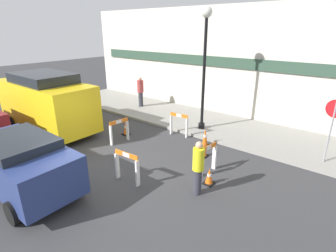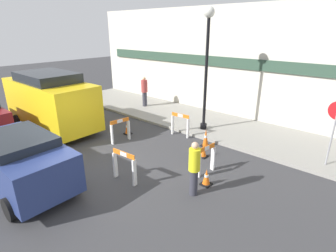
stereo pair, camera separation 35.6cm
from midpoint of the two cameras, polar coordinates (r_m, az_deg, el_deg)
The scene contains 17 objects.
ground_plane at distance 9.28m, azimuth -15.98°, elevation -8.67°, with size 60.00×60.00×0.00m, color #38383A.
sidewalk_slab at distance 13.33m, azimuth 6.83°, elevation 1.32°, with size 18.00×3.53×0.11m.
storefront_facade at distance 14.27m, azimuth 11.61°, elevation 13.46°, with size 18.00×0.22×5.50m.
streetlamp_post at distance 11.34m, azimuth 9.42°, elevation 15.16°, with size 0.44×0.44×5.11m.
stop_sign at distance 9.94m, azimuth 33.46°, elevation 0.46°, with size 0.59×0.16×2.18m.
barricade_0 at distance 8.03m, azimuth -8.22°, elevation -8.46°, with size 0.88×0.20×0.99m.
barricade_1 at distance 8.47m, azimuth 9.50°, elevation -7.08°, with size 0.23×0.76×0.97m.
barricade_2 at distance 11.25m, azimuth 3.59°, elevation 0.42°, with size 0.85×0.22×1.01m.
barricade_3 at distance 10.80m, azimuth -9.42°, elevation -0.79°, with size 0.24×0.87×0.98m.
traffic_cone_0 at distance 8.02m, azimuth 9.63°, elevation -10.98°, with size 0.30×0.30×0.52m.
traffic_cone_1 at distance 10.44m, azimuth 9.17°, elevation -2.61°, with size 0.30×0.30×0.72m.
traffic_cone_2 at distance 11.63m, azimuth -7.96°, elevation -0.36°, with size 0.30×0.30×0.62m.
traffic_cone_3 at distance 9.63m, azimuth 8.74°, elevation -5.36°, with size 0.30×0.30×0.50m.
person_worker at distance 7.24m, azimuth 7.15°, elevation -8.88°, with size 0.42×0.42×1.60m.
person_pedestrian at distance 15.30m, azimuth -4.48°, elevation 7.69°, with size 0.49×0.49×1.72m.
parked_car_1 at distance 8.50m, azimuth -28.36°, elevation -6.27°, with size 3.85×1.86×1.63m.
work_van at distance 12.84m, azimuth -23.46°, elevation 5.33°, with size 5.08×2.19×2.61m.
Camera 2 is at (7.14, -4.10, 4.39)m, focal length 28.00 mm.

